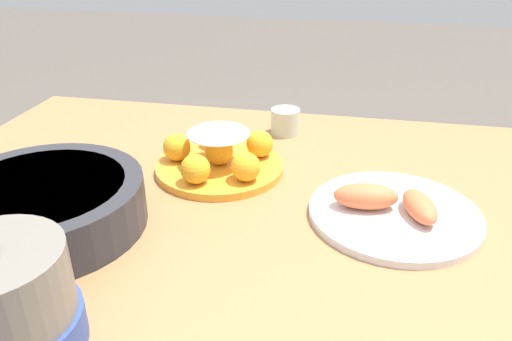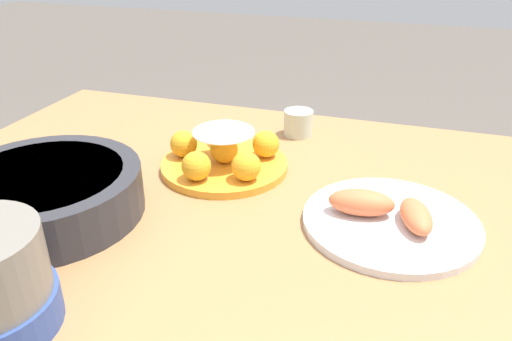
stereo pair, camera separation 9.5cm
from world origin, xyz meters
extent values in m
cylinder|color=#A87547|center=(0.74, -0.45, 0.35)|extent=(0.06, 0.06, 0.69)
cube|color=#A87547|center=(0.00, 0.00, 0.71)|extent=(1.58, 1.00, 0.03)
cylinder|color=gold|center=(0.18, -0.13, 0.73)|extent=(0.26, 0.26, 0.02)
sphere|color=#F4A823|center=(0.27, -0.13, 0.77)|extent=(0.06, 0.06, 0.06)
sphere|color=#F4A823|center=(0.20, -0.04, 0.77)|extent=(0.06, 0.06, 0.06)
sphere|color=#F4A823|center=(0.11, -0.06, 0.77)|extent=(0.06, 0.06, 0.06)
sphere|color=#F4A823|center=(0.11, -0.18, 0.77)|extent=(0.06, 0.06, 0.06)
sphere|color=#F4A823|center=(0.21, -0.21, 0.77)|extent=(0.06, 0.06, 0.06)
ellipsoid|color=white|center=(0.18, -0.13, 0.80)|extent=(0.13, 0.13, 0.02)
sphere|color=#F4A823|center=(0.18, -0.13, 0.77)|extent=(0.06, 0.06, 0.06)
cylinder|color=#2D2D33|center=(0.41, 0.14, 0.76)|extent=(0.34, 0.34, 0.08)
cylinder|color=brown|center=(0.41, 0.14, 0.80)|extent=(0.28, 0.28, 0.01)
cylinder|color=silver|center=(-0.17, -0.01, 0.73)|extent=(0.30, 0.30, 0.01)
ellipsoid|color=#E57042|center=(-0.12, -0.01, 0.76)|extent=(0.12, 0.07, 0.04)
ellipsoid|color=#E57042|center=(-0.21, 0.00, 0.75)|extent=(0.07, 0.11, 0.04)
cylinder|color=beige|center=(0.08, -0.35, 0.75)|extent=(0.07, 0.07, 0.06)
camera|label=1|loc=(-0.08, 0.77, 1.19)|focal=35.00mm
camera|label=2|loc=(-0.17, 0.75, 1.19)|focal=35.00mm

